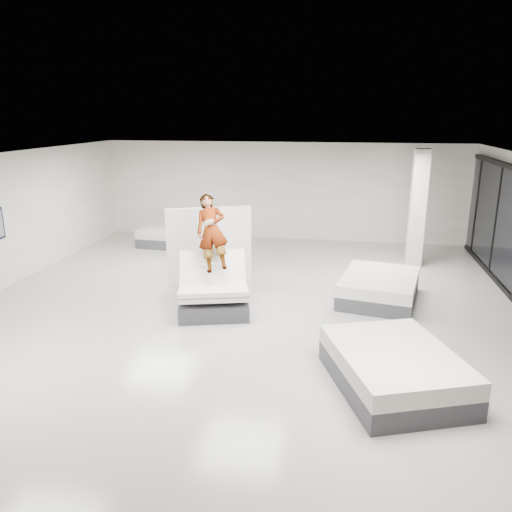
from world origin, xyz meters
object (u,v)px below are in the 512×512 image
(flat_bed_right_far, at_px, (379,288))
(flat_bed_right_near, at_px, (394,369))
(flat_bed_left_far, at_px, (175,236))
(remote, at_px, (223,262))
(hero_bed, at_px, (213,292))
(column, at_px, (418,209))
(divider_panel, at_px, (209,245))
(person, at_px, (212,248))

(flat_bed_right_far, xyz_separation_m, flat_bed_right_near, (-0.00, -3.83, 0.02))
(flat_bed_left_far, bearing_deg, remote, -60.71)
(hero_bed, bearing_deg, column, 41.11)
(hero_bed, bearing_deg, flat_bed_right_far, 17.67)
(divider_panel, relative_size, flat_bed_right_near, 0.78)
(flat_bed_right_far, bearing_deg, column, 69.45)
(flat_bed_left_far, bearing_deg, flat_bed_right_near, -51.55)
(remote, xyz_separation_m, flat_bed_right_near, (3.35, -2.74, -0.74))
(remote, xyz_separation_m, divider_panel, (-0.74, 1.63, -0.09))
(remote, xyz_separation_m, flat_bed_left_far, (-2.83, 5.04, -0.76))
(person, xyz_separation_m, divider_panel, (-0.43, 1.35, -0.32))
(person, distance_m, remote, 0.47)
(hero_bed, relative_size, person, 1.24)
(person, height_order, column, column)
(flat_bed_right_far, bearing_deg, person, -167.50)
(hero_bed, relative_size, divider_panel, 1.06)
(flat_bed_right_near, bearing_deg, person, 140.45)
(flat_bed_right_far, bearing_deg, hero_bed, -162.33)
(divider_panel, height_order, column, column)
(column, bearing_deg, flat_bed_right_far, -110.55)
(remote, bearing_deg, flat_bed_right_far, 2.49)
(hero_bed, xyz_separation_m, person, (-0.09, 0.33, 0.90))
(flat_bed_right_near, xyz_separation_m, column, (1.10, 6.77, 1.29))
(person, bearing_deg, hero_bed, -90.00)
(remote, relative_size, flat_bed_left_far, 0.07)
(hero_bed, xyz_separation_m, flat_bed_right_near, (3.57, -2.70, -0.06))
(person, bearing_deg, divider_panel, 92.28)
(person, height_order, flat_bed_left_far, person)
(hero_bed, bearing_deg, divider_panel, 107.36)
(flat_bed_left_far, bearing_deg, flat_bed_right_far, -32.60)
(remote, xyz_separation_m, flat_bed_right_far, (3.35, 1.09, -0.75))
(person, bearing_deg, flat_bed_left_far, 102.39)
(divider_panel, relative_size, column, 0.65)
(divider_panel, bearing_deg, flat_bed_left_far, 98.64)
(hero_bed, distance_m, person, 0.96)
(person, height_order, remote, person)
(person, relative_size, divider_panel, 0.85)
(flat_bed_left_far, bearing_deg, hero_bed, -62.83)
(hero_bed, bearing_deg, person, 105.51)
(person, height_order, divider_panel, person)
(hero_bed, bearing_deg, flat_bed_right_near, -37.06)
(person, relative_size, column, 0.56)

